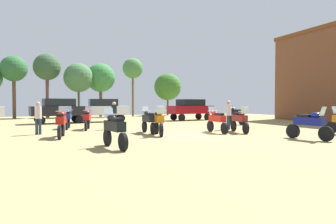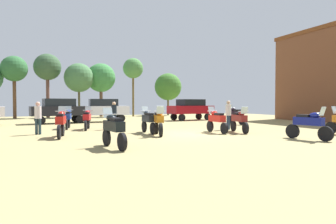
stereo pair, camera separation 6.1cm
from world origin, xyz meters
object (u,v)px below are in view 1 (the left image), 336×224
(motorcycle_6, at_px, (309,124))
(car_2, at_px, (103,108))
(motorcycle_7, at_px, (159,121))
(tree_2, at_px, (133,69))
(person_2, at_px, (38,115))
(person_3, at_px, (114,113))
(tree_8, at_px, (47,68))
(tree_4, at_px, (168,87))
(car_3, at_px, (191,108))
(tree_5, at_px, (79,78))
(motorcycle_11, at_px, (217,120))
(car_1, at_px, (59,109))
(motorcycle_9, at_px, (148,120))
(motorcycle_1, at_px, (235,115))
(motorcycle_4, at_px, (240,120))
(motorcycle_3, at_px, (68,118))
(tree_6, at_px, (101,78))
(tree_1, at_px, (14,69))
(motorcycle_2, at_px, (61,122))
(motorcycle_5, at_px, (87,118))
(motorcycle_10, at_px, (114,128))
(person_1, at_px, (228,113))

(motorcycle_6, relative_size, car_2, 0.49)
(motorcycle_7, xyz_separation_m, tree_2, (4.43, 21.25, 5.09))
(motorcycle_6, relative_size, person_2, 1.25)
(motorcycle_7, xyz_separation_m, person_3, (-1.41, 4.28, 0.27))
(tree_8, bearing_deg, person_2, -91.33)
(tree_4, bearing_deg, car_3, -101.00)
(tree_5, bearing_deg, motorcycle_11, -75.83)
(car_1, distance_m, person_3, 7.69)
(motorcycle_9, bearing_deg, tree_2, 76.37)
(motorcycle_11, bearing_deg, motorcycle_1, 47.58)
(motorcycle_1, relative_size, motorcycle_4, 1.03)
(motorcycle_9, bearing_deg, car_3, 52.57)
(motorcycle_6, distance_m, person_3, 11.08)
(car_1, bearing_deg, motorcycle_4, -150.83)
(motorcycle_7, bearing_deg, tree_4, -100.89)
(tree_2, bearing_deg, tree_5, 179.15)
(motorcycle_3, distance_m, tree_6, 17.53)
(person_2, bearing_deg, tree_1, -66.64)
(motorcycle_9, bearing_deg, person_2, 163.99)
(car_3, height_order, tree_5, tree_5)
(motorcycle_2, relative_size, tree_6, 0.34)
(tree_4, bearing_deg, motorcycle_11, -105.29)
(motorcycle_9, bearing_deg, car_1, 111.99)
(motorcycle_1, distance_m, motorcycle_5, 11.23)
(motorcycle_6, distance_m, motorcycle_10, 8.65)
(car_1, relative_size, tree_4, 0.81)
(motorcycle_3, relative_size, motorcycle_7, 0.98)
(motorcycle_4, height_order, motorcycle_7, motorcycle_7)
(car_3, relative_size, person_1, 2.51)
(car_1, height_order, car_3, same)
(motorcycle_11, bearing_deg, motorcycle_2, 175.07)
(motorcycle_10, bearing_deg, car_3, 45.15)
(motorcycle_7, relative_size, person_1, 1.22)
(motorcycle_9, distance_m, tree_1, 21.90)
(person_3, bearing_deg, tree_1, -5.12)
(motorcycle_10, relative_size, car_1, 0.48)
(motorcycle_6, bearing_deg, car_1, -71.56)
(motorcycle_7, relative_size, motorcycle_9, 1.05)
(motorcycle_1, height_order, person_1, person_1)
(motorcycle_11, height_order, person_3, person_3)
(motorcycle_5, height_order, motorcycle_6, motorcycle_6)
(motorcycle_7, xyz_separation_m, car_3, (7.42, 11.37, 0.43))
(motorcycle_9, distance_m, tree_8, 21.83)
(tree_4, height_order, tree_5, tree_5)
(motorcycle_1, relative_size, tree_5, 0.37)
(car_2, xyz_separation_m, tree_6, (1.45, 10.11, 3.49))
(motorcycle_11, xyz_separation_m, person_3, (-4.84, 4.26, 0.30))
(motorcycle_11, relative_size, tree_4, 0.38)
(motorcycle_2, bearing_deg, person_2, 127.32)
(motorcycle_1, bearing_deg, motorcycle_6, -104.61)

